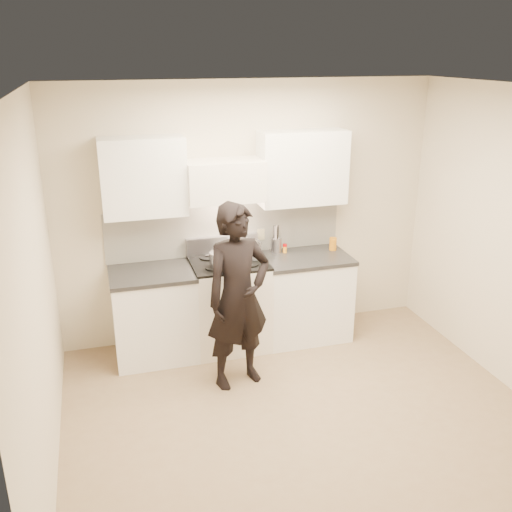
# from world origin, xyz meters

# --- Properties ---
(ground_plane) EXTENTS (4.00, 4.00, 0.00)m
(ground_plane) POSITION_xyz_m (0.00, 0.00, 0.00)
(ground_plane) COLOR #877155
(room_shell) EXTENTS (4.04, 3.54, 2.70)m
(room_shell) POSITION_xyz_m (-0.06, 0.37, 1.60)
(room_shell) COLOR beige
(room_shell) RESTS_ON ground
(stove) EXTENTS (0.76, 0.65, 0.96)m
(stove) POSITION_xyz_m (-0.30, 1.42, 0.47)
(stove) COLOR white
(stove) RESTS_ON ground
(counter_right) EXTENTS (0.92, 0.67, 0.92)m
(counter_right) POSITION_xyz_m (0.53, 1.43, 0.46)
(counter_right) COLOR white
(counter_right) RESTS_ON ground
(counter_left) EXTENTS (0.82, 0.67, 0.92)m
(counter_left) POSITION_xyz_m (-1.08, 1.43, 0.46)
(counter_left) COLOR white
(counter_left) RESTS_ON ground
(wok) EXTENTS (0.35, 0.43, 0.28)m
(wok) POSITION_xyz_m (-0.10, 1.52, 1.05)
(wok) COLOR #A5A5B0
(wok) RESTS_ON stove
(stock_pot) EXTENTS (0.31, 0.23, 0.14)m
(stock_pot) POSITION_xyz_m (-0.42, 1.28, 1.03)
(stock_pot) COLOR #A5A5B0
(stock_pot) RESTS_ON stove
(utensil_crock) EXTENTS (0.11, 0.11, 0.30)m
(utensil_crock) POSITION_xyz_m (0.27, 1.62, 1.01)
(utensil_crock) COLOR #B5B2C0
(utensil_crock) RESTS_ON counter_right
(spice_jar) EXTENTS (0.04, 0.04, 0.10)m
(spice_jar) POSITION_xyz_m (0.35, 1.58, 0.97)
(spice_jar) COLOR orange
(spice_jar) RESTS_ON counter_right
(oil_glass) EXTENTS (0.08, 0.08, 0.14)m
(oil_glass) POSITION_xyz_m (0.88, 1.52, 0.99)
(oil_glass) COLOR #C47212
(oil_glass) RESTS_ON counter_right
(person) EXTENTS (0.72, 0.57, 1.74)m
(person) POSITION_xyz_m (-0.39, 0.71, 0.87)
(person) COLOR black
(person) RESTS_ON ground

